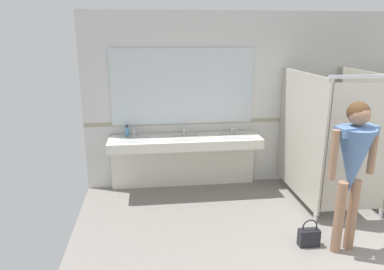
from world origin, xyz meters
TOP-DOWN VIEW (x-y plane):
  - wall_back at (0.00, 3.22)m, footprint 7.22×0.12m
  - wall_back_tile_band at (0.00, 3.16)m, footprint 7.22×0.01m
  - vanity_counter at (-2.07, 2.95)m, footprint 2.31×0.57m
  - mirror_panel at (-2.07, 3.15)m, footprint 2.21×0.02m
  - bathroom_stalls at (0.47, 2.19)m, footprint 1.92×1.52m
  - person_standing at (-0.44, 1.06)m, footprint 0.59×0.47m
  - handbag at (-0.78, 1.19)m, footprint 0.24×0.11m
  - soap_dispenser at (-2.94, 3.03)m, footprint 0.07×0.07m

SIDE VIEW (x-z plane):
  - handbag at x=-0.78m, z-range -0.05..0.29m
  - vanity_counter at x=-2.07m, z-range 0.15..1.15m
  - soap_dispenser at x=-2.94m, z-range 0.88..1.06m
  - bathroom_stalls at x=0.47m, z-range 0.05..1.99m
  - wall_back_tile_band at x=0.00m, z-range 1.02..1.08m
  - person_standing at x=-0.44m, z-range 0.24..1.98m
  - wall_back at x=0.00m, z-range 0.00..2.75m
  - mirror_panel at x=-2.07m, z-range 1.04..2.20m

